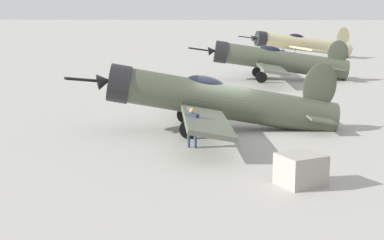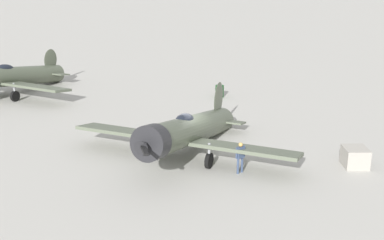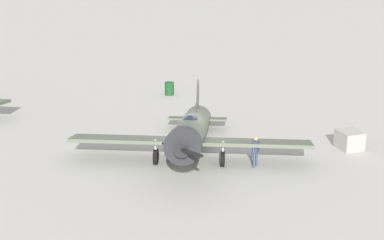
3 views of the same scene
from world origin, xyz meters
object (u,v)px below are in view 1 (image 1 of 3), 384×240
ground_crew_mechanic (192,124)px  equipment_crate (301,170)px  airplane_mid_apron (276,60)px  airplane_far_line (300,44)px  airplane_foreground (215,100)px

ground_crew_mechanic → equipment_crate: (-4.60, -3.71, -0.47)m
airplane_mid_apron → airplane_far_line: airplane_far_line is taller
airplane_mid_apron → ground_crew_mechanic: airplane_mid_apron is taller
airplane_foreground → ground_crew_mechanic: airplane_foreground is taller
airplane_foreground → airplane_far_line: 37.21m
ground_crew_mechanic → airplane_foreground: bearing=-173.6°
airplane_mid_apron → airplane_far_line: size_ratio=0.94×
airplane_far_line → ground_crew_mechanic: 40.69m
airplane_mid_apron → airplane_foreground: bearing=75.0°
airplane_far_line → airplane_mid_apron: bearing=61.7°
airplane_mid_apron → equipment_crate: (-26.30, 0.85, -0.96)m
airplane_foreground → airplane_mid_apron: bearing=-109.3°
airplane_foreground → ground_crew_mechanic: bearing=69.5°
airplane_mid_apron → airplane_far_line: 18.52m
airplane_mid_apron → ground_crew_mechanic: size_ratio=7.52×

